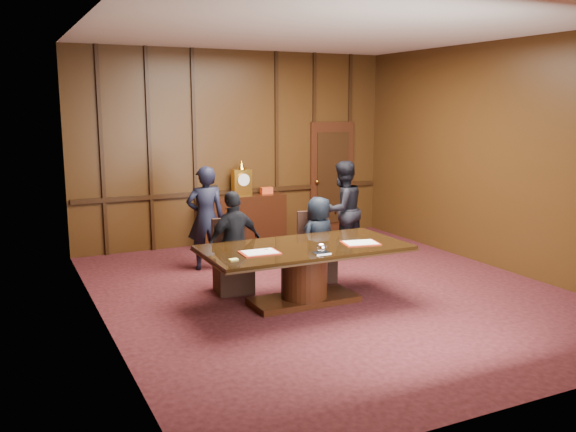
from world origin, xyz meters
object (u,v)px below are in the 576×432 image
Objects in this scene: conference_table at (304,265)px; witness_right at (342,210)px; sideboard at (242,218)px; signatory_right at (319,239)px; witness_left at (206,218)px; signatory_left at (234,243)px.

witness_right is (1.67, 1.85, 0.30)m from conference_table.
sideboard reaches higher than conference_table.
signatory_right is (0.65, 0.80, 0.11)m from conference_table.
witness_right is at bearing 47.87° from conference_table.
witness_right is at bearing -149.29° from signatory_right.
signatory_right is at bearing 50.91° from conference_table.
witness_left reaches higher than conference_table.
conference_table is at bearing 36.76° from witness_right.
signatory_left is at bearing -15.01° from signatory_right.
witness_left is (-0.61, 2.14, 0.30)m from conference_table.
signatory_right is at bearing 142.53° from witness_left.
signatory_right is 0.76× the size of witness_right.
sideboard is 0.61× the size of conference_table.
signatory_left is 2.55m from witness_right.
conference_table is at bearing 115.18° from witness_left.
sideboard is at bearing -127.14° from signatory_left.
signatory_left is (-1.19, -2.72, 0.22)m from sideboard.
signatory_right is at bearing 166.49° from signatory_left.
witness_left is (-1.15, -1.38, 0.32)m from sideboard.
witness_left is (-1.26, 1.34, 0.19)m from signatory_right.
signatory_left is 1.13× the size of signatory_right.
signatory_right is 1.85m from witness_left.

